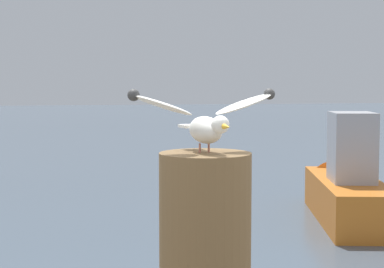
% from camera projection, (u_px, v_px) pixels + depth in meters
% --- Properties ---
extents(mooring_post, '(0.34, 0.34, 0.77)m').
position_uv_depth(mooring_post, '(205.00, 255.00, 2.39)').
color(mooring_post, brown).
rests_on(mooring_post, harbor_quay).
extents(seagull, '(0.58, 0.39, 0.24)m').
position_uv_depth(seagull, '(206.00, 120.00, 2.35)').
color(seagull, '#C67560').
rests_on(seagull, mooring_post).
extents(boat_orange, '(1.77, 3.88, 1.80)m').
position_uv_depth(boat_orange, '(344.00, 187.00, 10.46)').
color(boat_orange, orange).
rests_on(boat_orange, ground_plane).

